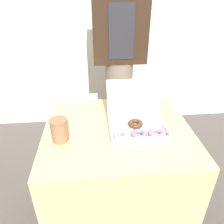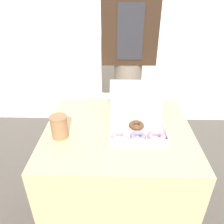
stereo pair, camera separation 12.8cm
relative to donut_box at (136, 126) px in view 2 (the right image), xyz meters
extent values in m
plane|color=#4C4742|center=(-0.11, 0.03, -0.80)|extent=(14.00, 14.00, 0.00)
cube|color=silver|center=(-0.11, 1.40, 0.50)|extent=(10.00, 0.05, 2.60)
cube|color=tan|center=(-0.11, 0.03, -0.42)|extent=(0.92, 0.82, 0.76)
cube|color=silver|center=(0.01, -0.03, -0.04)|extent=(0.34, 0.24, 0.01)
cube|color=silver|center=(-0.16, -0.03, -0.01)|extent=(0.01, 0.24, 0.04)
cube|color=silver|center=(0.17, -0.03, -0.01)|extent=(0.01, 0.24, 0.04)
cube|color=silver|center=(0.01, -0.14, -0.01)|extent=(0.34, 0.01, 0.04)
cube|color=silver|center=(0.01, 0.09, -0.01)|extent=(0.34, 0.01, 0.04)
cube|color=silver|center=(0.01, 0.16, 0.11)|extent=(0.34, 0.13, 0.21)
torus|color=pink|center=(-0.10, -0.08, -0.02)|extent=(0.10, 0.10, 0.03)
torus|color=silver|center=(-0.10, 0.03, -0.02)|extent=(0.14, 0.14, 0.03)
torus|color=slate|center=(0.01, -0.08, -0.02)|extent=(0.11, 0.11, 0.03)
torus|color=#4C2D19|center=(0.01, 0.03, -0.02)|extent=(0.13, 0.13, 0.03)
torus|color=pink|center=(0.12, -0.08, -0.02)|extent=(0.14, 0.14, 0.03)
cylinder|color=#8C6042|center=(-0.45, -0.06, 0.02)|extent=(0.10, 0.10, 0.12)
cylinder|color=brown|center=(-0.45, -0.06, 0.09)|extent=(0.10, 0.10, 0.01)
cylinder|color=#665B51|center=(-0.02, 0.64, -0.30)|extent=(0.23, 0.23, 0.99)
cube|color=black|center=(-0.02, 0.64, 0.51)|extent=(0.42, 0.19, 0.62)
cube|color=#232328|center=(-0.02, 0.54, 0.44)|extent=(0.19, 0.01, 0.39)
camera|label=1|loc=(-0.25, -1.10, 0.73)|focal=35.00mm
camera|label=2|loc=(-0.12, -1.11, 0.73)|focal=35.00mm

